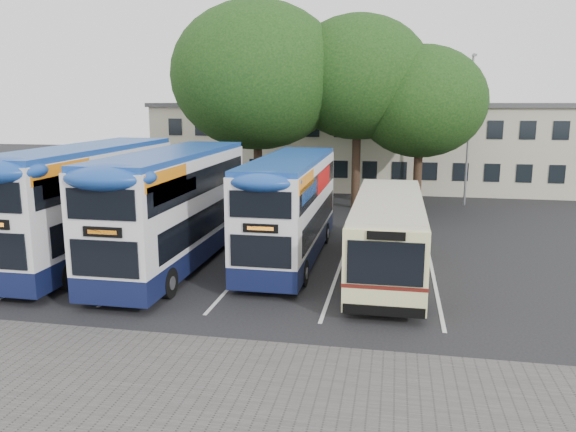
{
  "coord_description": "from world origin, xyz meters",
  "views": [
    {
      "loc": [
        1.73,
        -15.66,
        6.32
      ],
      "look_at": [
        -2.25,
        5.0,
        2.01
      ],
      "focal_mm": 35.0,
      "sensor_mm": 36.0,
      "label": 1
    }
  ],
  "objects_px": {
    "lamp_post": "(469,122)",
    "bus_dd_mid": "(174,204)",
    "tree_mid": "(358,78)",
    "tree_right": "(421,102)",
    "bus_dd_left": "(88,198)",
    "bus_dd_right": "(290,204)",
    "bus_single": "(388,231)",
    "tree_left": "(257,76)"
  },
  "relations": [
    {
      "from": "tree_right",
      "to": "bus_dd_right",
      "type": "xyz_separation_m",
      "value": [
        -5.37,
        -11.7,
        -3.99
      ]
    },
    {
      "from": "tree_left",
      "to": "tree_right",
      "type": "height_order",
      "value": "tree_left"
    },
    {
      "from": "tree_left",
      "to": "tree_mid",
      "type": "xyz_separation_m",
      "value": [
        5.69,
        1.23,
        -0.09
      ]
    },
    {
      "from": "tree_left",
      "to": "tree_mid",
      "type": "distance_m",
      "value": 5.82
    },
    {
      "from": "lamp_post",
      "to": "tree_left",
      "type": "distance_m",
      "value": 13.02
    },
    {
      "from": "tree_mid",
      "to": "bus_dd_right",
      "type": "height_order",
      "value": "tree_mid"
    },
    {
      "from": "bus_dd_left",
      "to": "bus_single",
      "type": "xyz_separation_m",
      "value": [
        11.82,
        0.21,
        -0.87
      ]
    },
    {
      "from": "tree_left",
      "to": "bus_dd_left",
      "type": "xyz_separation_m",
      "value": [
        -4.01,
        -11.99,
        -5.21
      ]
    },
    {
      "from": "tree_mid",
      "to": "tree_right",
      "type": "bearing_deg",
      "value": 0.32
    },
    {
      "from": "lamp_post",
      "to": "bus_dd_right",
      "type": "relative_size",
      "value": 0.91
    },
    {
      "from": "tree_left",
      "to": "bus_dd_right",
      "type": "distance_m",
      "value": 12.41
    },
    {
      "from": "lamp_post",
      "to": "tree_right",
      "type": "relative_size",
      "value": 0.96
    },
    {
      "from": "tree_mid",
      "to": "bus_single",
      "type": "height_order",
      "value": "tree_mid"
    },
    {
      "from": "bus_dd_left",
      "to": "bus_dd_mid",
      "type": "relative_size",
      "value": 1.03
    },
    {
      "from": "tree_left",
      "to": "bus_single",
      "type": "relative_size",
      "value": 1.22
    },
    {
      "from": "lamp_post",
      "to": "bus_dd_left",
      "type": "distance_m",
      "value": 22.6
    },
    {
      "from": "tree_mid",
      "to": "bus_single",
      "type": "distance_m",
      "value": 14.49
    },
    {
      "from": "lamp_post",
      "to": "bus_dd_right",
      "type": "xyz_separation_m",
      "value": [
        -8.36,
        -13.92,
        -2.79
      ]
    },
    {
      "from": "bus_dd_left",
      "to": "bus_single",
      "type": "height_order",
      "value": "bus_dd_left"
    },
    {
      "from": "bus_dd_right",
      "to": "tree_left",
      "type": "bearing_deg",
      "value": 110.51
    },
    {
      "from": "lamp_post",
      "to": "tree_mid",
      "type": "bearing_deg",
      "value": -161.19
    },
    {
      "from": "bus_dd_mid",
      "to": "lamp_post",
      "type": "bearing_deg",
      "value": 51.26
    },
    {
      "from": "tree_right",
      "to": "bus_dd_mid",
      "type": "distance_m",
      "value": 16.95
    },
    {
      "from": "bus_dd_left",
      "to": "tree_left",
      "type": "bearing_deg",
      "value": 71.51
    },
    {
      "from": "lamp_post",
      "to": "bus_dd_mid",
      "type": "height_order",
      "value": "lamp_post"
    },
    {
      "from": "lamp_post",
      "to": "tree_right",
      "type": "bearing_deg",
      "value": -143.36
    },
    {
      "from": "bus_dd_left",
      "to": "bus_single",
      "type": "bearing_deg",
      "value": 1.0
    },
    {
      "from": "lamp_post",
      "to": "bus_dd_mid",
      "type": "bearing_deg",
      "value": -128.74
    },
    {
      "from": "bus_single",
      "to": "tree_mid",
      "type": "bearing_deg",
      "value": 99.28
    },
    {
      "from": "tree_right",
      "to": "bus_dd_mid",
      "type": "height_order",
      "value": "tree_right"
    },
    {
      "from": "bus_single",
      "to": "bus_dd_right",
      "type": "bearing_deg",
      "value": 161.07
    },
    {
      "from": "lamp_post",
      "to": "tree_mid",
      "type": "relative_size",
      "value": 0.81
    },
    {
      "from": "tree_right",
      "to": "bus_dd_right",
      "type": "distance_m",
      "value": 13.48
    },
    {
      "from": "tree_mid",
      "to": "bus_dd_left",
      "type": "relative_size",
      "value": 1.02
    },
    {
      "from": "lamp_post",
      "to": "tree_right",
      "type": "xyz_separation_m",
      "value": [
        -2.99,
        -2.22,
        1.2
      ]
    },
    {
      "from": "lamp_post",
      "to": "bus_dd_left",
      "type": "xyz_separation_m",
      "value": [
        -16.28,
        -15.47,
        -2.55
      ]
    },
    {
      "from": "bus_dd_left",
      "to": "tree_right",
      "type": "bearing_deg",
      "value": 44.91
    },
    {
      "from": "tree_right",
      "to": "bus_dd_mid",
      "type": "relative_size",
      "value": 0.88
    },
    {
      "from": "tree_mid",
      "to": "lamp_post",
      "type": "bearing_deg",
      "value": 18.81
    },
    {
      "from": "bus_dd_mid",
      "to": "bus_dd_right",
      "type": "relative_size",
      "value": 1.08
    },
    {
      "from": "lamp_post",
      "to": "bus_dd_mid",
      "type": "xyz_separation_m",
      "value": [
        -12.57,
        -15.67,
        -2.62
      ]
    },
    {
      "from": "tree_right",
      "to": "bus_single",
      "type": "distance_m",
      "value": 13.92
    }
  ]
}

